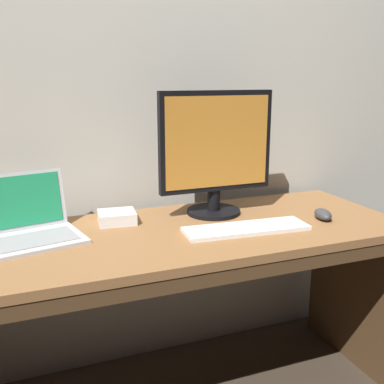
{
  "coord_description": "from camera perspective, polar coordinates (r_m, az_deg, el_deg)",
  "views": [
    {
      "loc": [
        -0.48,
        -1.5,
        1.28
      ],
      "look_at": [
        0.1,
        0.0,
        0.87
      ],
      "focal_mm": 42.69,
      "sensor_mm": 36.0,
      "label": 1
    }
  ],
  "objects": [
    {
      "name": "back_wall",
      "position": [
        1.95,
        -7.34,
        17.23
      ],
      "size": [
        4.44,
        0.04,
        2.77
      ],
      "primitive_type": "cube",
      "color": "beige",
      "rests_on": "ground"
    },
    {
      "name": "desk",
      "position": [
        1.72,
        -3.11,
        -10.35
      ],
      "size": [
        1.82,
        0.64,
        0.73
      ],
      "color": "olive",
      "rests_on": "ground"
    },
    {
      "name": "laptop_silver",
      "position": [
        1.69,
        -19.54,
        -3.85
      ],
      "size": [
        0.36,
        0.34,
        0.22
      ],
      "color": "silver",
      "rests_on": "desk"
    },
    {
      "name": "external_monitor",
      "position": [
        1.81,
        2.99,
        5.18
      ],
      "size": [
        0.47,
        0.22,
        0.5
      ],
      "color": "black",
      "rests_on": "desk"
    },
    {
      "name": "wired_keyboard",
      "position": [
        1.69,
        6.79,
        -4.52
      ],
      "size": [
        0.47,
        0.17,
        0.02
      ],
      "color": "white",
      "rests_on": "desk"
    },
    {
      "name": "computer_mouse",
      "position": [
        1.87,
        16.04,
        -2.69
      ],
      "size": [
        0.09,
        0.12,
        0.04
      ],
      "primitive_type": "ellipsoid",
      "rotation": [
        0.0,
        0.0,
        -0.27
      ],
      "color": "#38383D",
      "rests_on": "desk"
    },
    {
      "name": "external_drive_box",
      "position": [
        1.78,
        -9.36,
        -3.12
      ],
      "size": [
        0.15,
        0.14,
        0.04
      ],
      "primitive_type": "cube",
      "rotation": [
        0.0,
        0.0,
        -0.1
      ],
      "color": "silver",
      "rests_on": "desk"
    }
  ]
}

